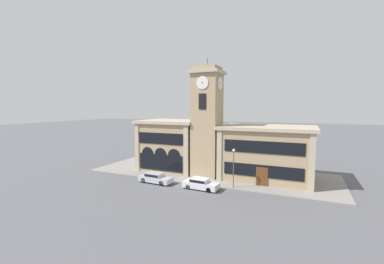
% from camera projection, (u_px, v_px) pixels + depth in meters
% --- Properties ---
extents(ground_plane, '(300.00, 300.00, 0.00)m').
position_uv_depth(ground_plane, '(194.00, 185.00, 34.38)').
color(ground_plane, '#56565B').
extents(sidewalk_kerb, '(37.21, 13.04, 0.15)m').
position_uv_depth(sidewalk_kerb, '(211.00, 173.00, 40.31)').
color(sidewalk_kerb, gray).
rests_on(sidewalk_kerb, ground_plane).
extents(clock_tower, '(4.51, 4.51, 17.43)m').
position_uv_depth(clock_tower, '(207.00, 122.00, 37.93)').
color(clock_tower, tan).
rests_on(clock_tower, ground_plane).
extents(town_hall_left_wing, '(10.08, 8.87, 8.22)m').
position_uv_depth(town_hall_left_wing, '(173.00, 144.00, 43.06)').
color(town_hall_left_wing, tan).
rests_on(town_hall_left_wing, ground_plane).
extents(town_hall_right_wing, '(13.10, 8.87, 7.70)m').
position_uv_depth(town_hall_right_wing, '(267.00, 153.00, 36.91)').
color(town_hall_right_wing, tan).
rests_on(town_hall_right_wing, ground_plane).
extents(parked_car_near, '(4.87, 2.05, 1.38)m').
position_uv_depth(parked_car_near, '(155.00, 178.00, 35.26)').
color(parked_car_near, '#B2B7C1').
rests_on(parked_car_near, ground_plane).
extents(parked_car_mid, '(4.66, 2.05, 1.38)m').
position_uv_depth(parked_car_mid, '(201.00, 184.00, 32.55)').
color(parked_car_mid, silver).
rests_on(parked_car_mid, ground_plane).
extents(street_lamp, '(0.36, 0.36, 4.99)m').
position_uv_depth(street_lamp, '(234.00, 162.00, 32.47)').
color(street_lamp, '#4C4C51').
rests_on(street_lamp, sidewalk_kerb).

